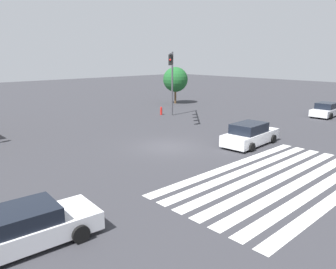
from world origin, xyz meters
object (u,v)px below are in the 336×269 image
Objects in this scene: tree_corner_a at (175,80)px; car_3 at (23,228)px; fire_hydrant at (161,111)px; car_1 at (326,110)px; traffic_signal_mast at (172,68)px; car_2 at (250,135)px.

car_3 is at bearing -142.67° from tree_corner_a.
fire_hydrant is at bearing -144.02° from tree_corner_a.
car_1 is 0.94× the size of tree_corner_a.
car_1 is 0.90× the size of car_3.
car_1 is (13.20, -9.21, -4.31)m from traffic_signal_mast.
tree_corner_a is at bearing 179.00° from traffic_signal_mast.
car_2 is at bearing -119.92° from tree_corner_a.
car_1 is at bearing 9.51° from car_3.
tree_corner_a is (26.76, 20.41, 2.47)m from car_3.
car_1 is at bearing -46.17° from fire_hydrant.
car_2 is 21.28m from tree_corner_a.
traffic_signal_mast is 11.17m from car_2.
car_2 reaches higher than car_3.
car_3 is at bearing -11.24° from traffic_signal_mast.
car_2 reaches higher than car_1.
traffic_signal_mast reaches higher than car_2.
car_1 reaches higher than fire_hydrant.
car_2 reaches higher than fire_hydrant.
tree_corner_a is (8.50, 8.20, -1.87)m from traffic_signal_mast.
traffic_signal_mast reaches higher than car_1.
tree_corner_a reaches higher than fire_hydrant.
fire_hydrant is (-11.78, 12.28, -0.24)m from car_1.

